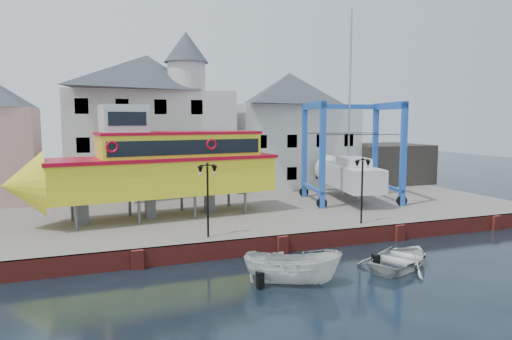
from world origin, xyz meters
name	(u,v)px	position (x,y,z in m)	size (l,w,h in m)	color
ground	(282,253)	(0.00, 0.00, 0.00)	(140.00, 140.00, 0.00)	black
hardstanding	(227,209)	(0.00, 11.00, 0.50)	(44.00, 22.00, 1.00)	#6C615B
quay_wall	(281,244)	(0.00, 0.10, 0.50)	(44.00, 0.47, 1.00)	maroon
building_white_main	(150,122)	(-4.87, 18.39, 7.34)	(14.00, 8.30, 14.00)	beige
building_white_right	(289,129)	(9.00, 19.00, 6.60)	(12.00, 8.00, 11.20)	beige
shed_dark	(383,163)	(19.00, 17.00, 3.00)	(8.00, 7.00, 4.00)	black
lamp_post_left	(208,181)	(-4.00, 1.20, 4.17)	(1.12, 0.32, 4.20)	black
lamp_post_right	(362,174)	(6.00, 1.20, 4.17)	(1.12, 0.32, 4.20)	black
tour_boat	(150,166)	(-6.36, 7.36, 4.53)	(17.55, 5.94, 7.49)	#59595E
travel_lift	(347,169)	(9.83, 9.30, 3.54)	(8.08, 10.41, 15.26)	#1642AC
motorboat_a	(292,284)	(-1.52, -4.68, 0.00)	(1.70, 4.52, 1.75)	silver
motorboat_b	(401,265)	(4.97, -4.16, 0.00)	(3.49, 4.89, 1.01)	silver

